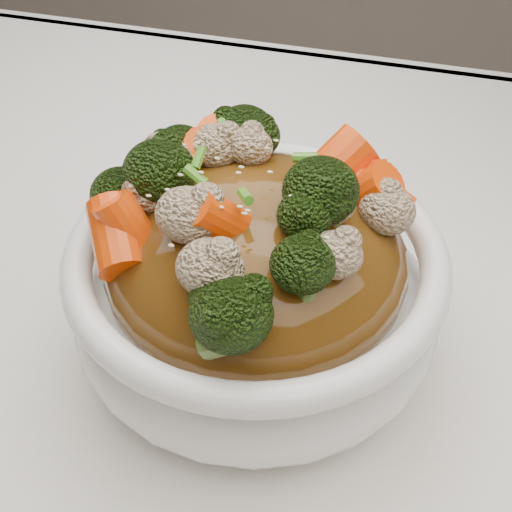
% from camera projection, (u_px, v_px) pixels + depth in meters
% --- Properties ---
extents(tablecloth, '(1.20, 0.80, 0.04)m').
position_uv_depth(tablecloth, '(293.00, 332.00, 0.52)').
color(tablecloth, white).
rests_on(tablecloth, dining_table).
extents(bowl, '(0.27, 0.27, 0.09)m').
position_uv_depth(bowl, '(256.00, 296.00, 0.46)').
color(bowl, white).
rests_on(bowl, tablecloth).
extents(sauce_base, '(0.21, 0.21, 0.10)m').
position_uv_depth(sauce_base, '(256.00, 260.00, 0.44)').
color(sauce_base, '#55320E').
rests_on(sauce_base, bowl).
extents(carrots, '(0.21, 0.21, 0.05)m').
position_uv_depth(carrots, '(256.00, 170.00, 0.39)').
color(carrots, '#FF4B08').
rests_on(carrots, sauce_base).
extents(broccoli, '(0.21, 0.21, 0.05)m').
position_uv_depth(broccoli, '(256.00, 172.00, 0.39)').
color(broccoli, black).
rests_on(broccoli, sauce_base).
extents(cauliflower, '(0.21, 0.21, 0.04)m').
position_uv_depth(cauliflower, '(256.00, 175.00, 0.39)').
color(cauliflower, '#D1B68E').
rests_on(cauliflower, sauce_base).
extents(scallions, '(0.16, 0.16, 0.02)m').
position_uv_depth(scallions, '(256.00, 168.00, 0.39)').
color(scallions, '#499221').
rests_on(scallions, sauce_base).
extents(sesame_seeds, '(0.19, 0.19, 0.01)m').
position_uv_depth(sesame_seeds, '(256.00, 168.00, 0.39)').
color(sesame_seeds, beige).
rests_on(sesame_seeds, sauce_base).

